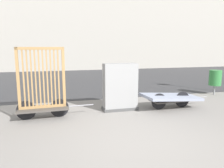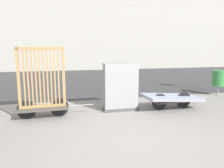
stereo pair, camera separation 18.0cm
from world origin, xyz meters
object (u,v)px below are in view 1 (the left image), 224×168
bike_cart_with_mattress (171,98)px  utility_cabinet (120,88)px  trash_bin (215,78)px  bike_cart_with_bedframe (43,93)px

bike_cart_with_mattress → utility_cabinet: 1.59m
utility_cabinet → trash_bin: size_ratio=1.43×
utility_cabinet → trash_bin: (4.20, 1.07, 0.01)m
bike_cart_with_mattress → trash_bin: bearing=22.6°
bike_cart_with_bedframe → trash_bin: 6.49m
trash_bin → bike_cart_with_mattress: bearing=-153.6°
bike_cart_with_bedframe → utility_cabinet: bearing=4.0°
utility_cabinet → bike_cart_with_bedframe: bearing=-173.4°
bike_cart_with_mattress → trash_bin: trash_bin is taller
utility_cabinet → trash_bin: 4.33m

